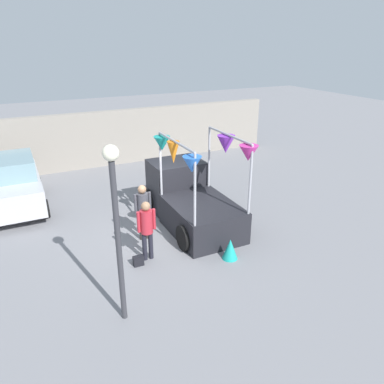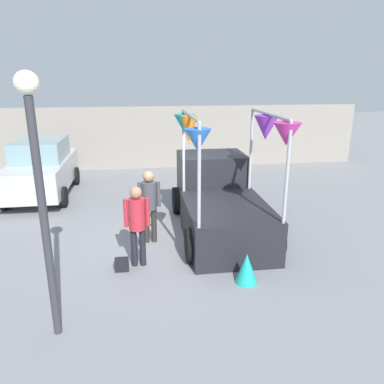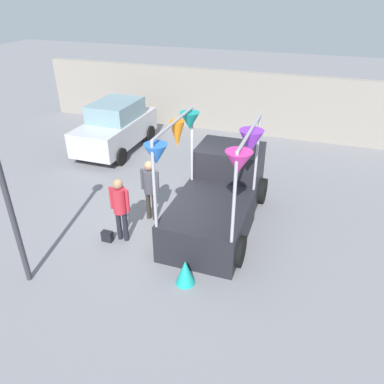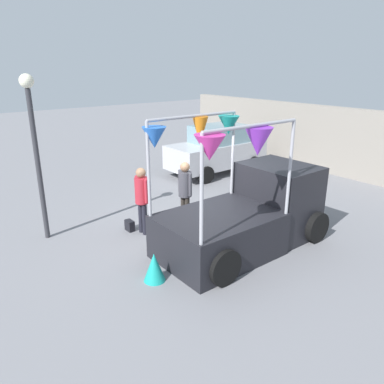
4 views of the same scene
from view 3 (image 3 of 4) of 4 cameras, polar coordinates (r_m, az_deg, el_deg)
ground_plane at (r=10.51m, az=-3.75°, el=-4.33°), size 60.00×60.00×0.00m
vendor_truck at (r=10.13m, az=4.26°, el=0.02°), size 2.47×4.15×3.09m
parked_car at (r=15.01m, az=-11.52°, el=9.80°), size 1.88×4.00×1.88m
person_customer at (r=9.36m, az=-10.93°, el=-1.83°), size 0.53×0.34×1.74m
person_vendor at (r=10.09m, az=-6.41°, el=1.10°), size 0.53×0.34×1.76m
handbag at (r=9.87m, az=-12.78°, el=-6.59°), size 0.28×0.16×0.28m
street_lamp at (r=8.02m, az=-27.07°, el=2.09°), size 0.32×0.32×3.94m
brick_boundary_wall at (r=16.69m, az=6.49°, el=13.45°), size 18.00×0.36×2.60m
folded_kite_bundle_teal at (r=8.33m, az=-1.04°, el=-12.11°), size 0.57×0.57×0.60m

